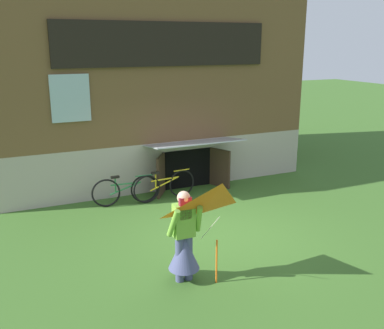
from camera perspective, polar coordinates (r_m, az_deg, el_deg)
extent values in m
plane|color=#386023|center=(9.34, 3.52, -8.71)|extent=(60.00, 60.00, 0.00)
cube|color=#ADA393|center=(14.14, -7.20, 2.43)|extent=(8.51, 5.33, 1.31)
cube|color=brown|center=(13.78, -7.60, 13.76)|extent=(8.51, 5.33, 4.25)
cube|color=black|center=(11.22, -3.47, 15.31)|extent=(5.50, 0.08, 1.07)
cube|color=#9EB7C6|center=(11.23, -3.51, 15.31)|extent=(5.34, 0.04, 0.95)
cube|color=#9EB7C6|center=(10.68, -15.48, 8.27)|extent=(0.90, 0.06, 1.10)
cube|color=black|center=(11.92, -0.70, -0.56)|extent=(1.40, 0.03, 1.05)
cube|color=#3D2B1E|center=(11.37, -4.04, -1.41)|extent=(0.44, 0.61, 1.05)
cube|color=#3D2B1E|center=(12.03, 3.56, -0.44)|extent=(0.34, 0.66, 1.05)
cube|color=#999EA8|center=(11.24, 0.39, 2.84)|extent=(2.43, 1.09, 0.18)
cylinder|color=#474C75|center=(7.40, -1.63, -12.17)|extent=(0.14, 0.14, 0.79)
cylinder|color=#474C75|center=(7.45, -0.47, -11.93)|extent=(0.14, 0.14, 0.79)
cone|color=#474C75|center=(7.37, -1.05, -11.23)|extent=(0.52, 0.52, 0.59)
cube|color=#72AD38|center=(7.14, -1.07, -7.24)|extent=(0.34, 0.20, 0.56)
cylinder|color=#72AD38|center=(6.96, -2.42, -7.60)|extent=(0.17, 0.32, 0.52)
cylinder|color=#72AD38|center=(7.12, 0.88, -7.03)|extent=(0.17, 0.32, 0.52)
cube|color=maroon|center=(7.00, -0.89, -5.68)|extent=(0.20, 0.08, 0.36)
sphere|color=#D8AD8E|center=(6.99, -1.09, -4.31)|extent=(0.21, 0.21, 0.21)
pyramid|color=orange|center=(6.70, 3.90, -6.26)|extent=(1.10, 0.81, 0.72)
cylinder|color=beige|center=(7.10, 2.36, -8.23)|extent=(0.01, 0.64, 0.63)
cylinder|color=orange|center=(7.36, 3.20, -12.44)|extent=(0.03, 0.03, 0.77)
torus|color=black|center=(11.26, -1.34, -2.45)|extent=(0.71, 0.10, 0.71)
torus|color=black|center=(10.87, -5.88, -3.20)|extent=(0.71, 0.10, 0.71)
cylinder|color=gold|center=(11.00, -3.59, -1.91)|extent=(0.73, 0.09, 0.04)
cylinder|color=gold|center=(11.04, -3.57, -2.49)|extent=(0.79, 0.10, 0.29)
cylinder|color=gold|center=(10.90, -4.73, -2.09)|extent=(0.04, 0.04, 0.40)
cube|color=black|center=(10.84, -4.76, -1.08)|extent=(0.20, 0.08, 0.05)
cylinder|color=gold|center=(11.16, -1.35, -0.74)|extent=(0.44, 0.06, 0.03)
torus|color=black|center=(10.93, -6.17, -3.15)|extent=(0.70, 0.10, 0.70)
torus|color=black|center=(10.77, -11.08, -3.64)|extent=(0.70, 0.10, 0.70)
cylinder|color=#287A3D|center=(10.78, -8.64, -2.50)|extent=(0.71, 0.10, 0.04)
cylinder|color=#287A3D|center=(10.82, -8.62, -3.07)|extent=(0.78, 0.10, 0.28)
cylinder|color=#287A3D|center=(10.74, -9.88, -2.62)|extent=(0.04, 0.04, 0.39)
cube|color=black|center=(10.68, -9.93, -1.62)|extent=(0.20, 0.08, 0.05)
cylinder|color=#287A3D|center=(10.82, -6.22, -1.43)|extent=(0.44, 0.07, 0.03)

